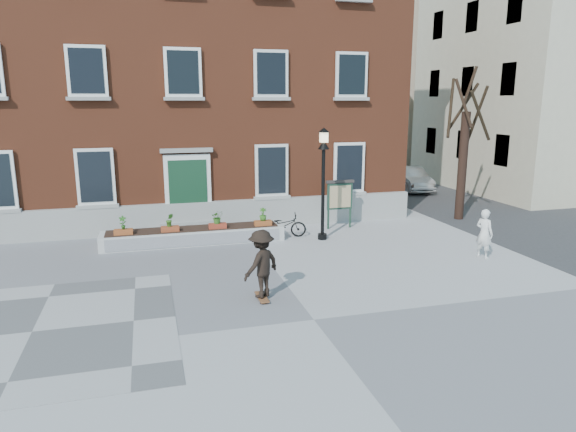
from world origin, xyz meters
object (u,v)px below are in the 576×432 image
object	(u,v)px
bicycle	(283,225)
bystander	(484,234)
skateboarder	(261,264)
parked_car	(410,179)
notice_board	(340,196)
lamp_post	(323,168)

from	to	relation	value
bicycle	bystander	size ratio (longest dim) A/B	1.05
skateboarder	parked_car	bearing A→B (deg)	49.72
bystander	notice_board	xyz separation A→B (m)	(-2.97, 4.79, 0.48)
bystander	notice_board	bearing A→B (deg)	10.87
notice_board	skateboarder	bearing A→B (deg)	-125.27
parked_car	notice_board	world-z (taller)	notice_board
bystander	skateboarder	xyz separation A→B (m)	(-7.45, -1.55, 0.14)
bystander	lamp_post	xyz separation A→B (m)	(-4.13, 3.42, 1.76)
notice_board	parked_car	bearing A→B (deg)	45.75
bicycle	notice_board	size ratio (longest dim) A/B	0.88
parked_car	lamp_post	world-z (taller)	lamp_post
lamp_post	bicycle	bearing A→B (deg)	151.83
bystander	notice_board	distance (m)	5.65
lamp_post	skateboarder	bearing A→B (deg)	-123.73
parked_car	skateboarder	size ratio (longest dim) A/B	2.20
notice_board	skateboarder	xyz separation A→B (m)	(-4.48, -6.33, -0.34)
bicycle	notice_board	bearing A→B (deg)	-62.56
parked_car	notice_board	xyz separation A→B (m)	(-6.83, -7.01, 0.62)
parked_car	notice_board	size ratio (longest dim) A/B	2.09
bicycle	skateboarder	distance (m)	6.02
parked_car	skateboarder	distance (m)	17.49
lamp_post	skateboarder	distance (m)	6.18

